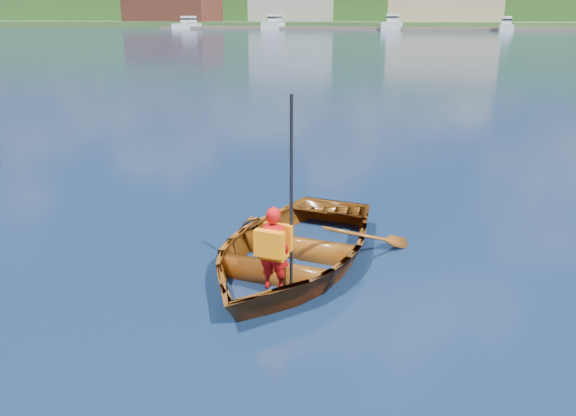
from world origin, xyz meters
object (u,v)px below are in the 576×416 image
dock (456,29)px  marina_yachts (436,25)px  child_paddler (274,246)px  rowboat (291,248)px

dock → marina_yachts: bearing=-135.6°
dock → child_paddler: bearing=-89.0°
dock → marina_yachts: 6.75m
marina_yachts → rowboat: bearing=-87.1°
rowboat → dock: bearing=91.0°
child_paddler → marina_yachts: (-7.42, 143.56, 0.73)m
marina_yachts → dock: bearing=44.4°
child_paddler → dock: size_ratio=0.01×
rowboat → marina_yachts: size_ratio=0.03×
child_paddler → marina_yachts: 143.75m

